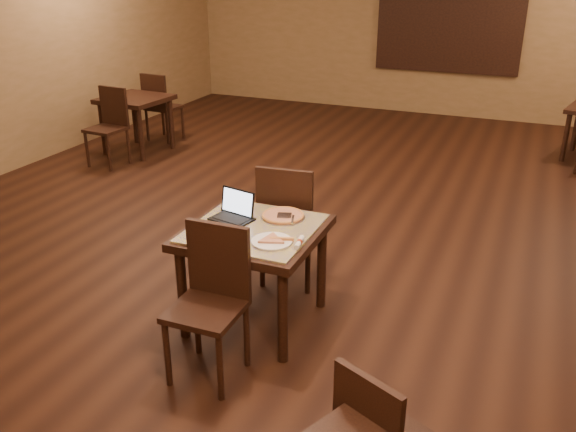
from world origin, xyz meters
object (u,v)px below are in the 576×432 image
at_px(chair_main_near, 212,293).
at_px(other_table_b_chair_far, 160,103).
at_px(laptop, 234,211).
at_px(tiled_table, 254,240).
at_px(other_table_b, 136,106).
at_px(other_table_b_chair_near, 110,122).
at_px(pizza_pan, 283,217).
at_px(chair_main_far, 288,219).

xyz_separation_m(chair_main_near, other_table_b_chair_far, (-3.36, 4.44, -0.01)).
bearing_deg(laptop, tiled_table, -13.61).
distance_m(chair_main_near, laptop, 0.78).
bearing_deg(chair_main_near, other_table_b_chair_far, 126.35).
bearing_deg(other_table_b, other_table_b_chair_near, -84.82).
distance_m(tiled_table, pizza_pan, 0.29).
xyz_separation_m(pizza_pan, other_table_b_chair_near, (-3.47, 2.44, -0.21)).
height_order(pizza_pan, other_table_b, pizza_pan).
bearing_deg(other_table_b_chair_far, chair_main_far, 140.85).
height_order(chair_main_far, laptop, chair_main_far).
relative_size(chair_main_near, other_table_b, 1.14).
bearing_deg(other_table_b_chair_near, chair_main_far, -27.10).
bearing_deg(pizza_pan, chair_main_far, 106.74).
height_order(laptop, pizza_pan, laptop).
height_order(tiled_table, other_table_b_chair_near, other_table_b_chair_near).
bearing_deg(other_table_b_chair_far, pizza_pan, 138.66).
distance_m(pizza_pan, other_table_b, 4.60).
height_order(chair_main_near, pizza_pan, chair_main_near).
height_order(chair_main_far, other_table_b_chair_near, chair_main_far).
relative_size(chair_main_near, other_table_b_chair_far, 1.01).
bearing_deg(laptop, chair_main_far, 79.96).
bearing_deg(chair_main_far, other_table_b_chair_far, -49.27).
relative_size(tiled_table, laptop, 2.83).
height_order(chair_main_near, other_table_b_chair_far, chair_main_near).
relative_size(chair_main_near, other_table_b_chair_near, 1.01).
xyz_separation_m(chair_main_far, other_table_b, (-3.37, 2.64, 0.05)).
relative_size(chair_main_far, other_table_b_chair_far, 1.05).
xyz_separation_m(chair_main_far, laptop, (-0.21, -0.51, 0.23)).
height_order(tiled_table, chair_main_near, chair_main_near).
bearing_deg(pizza_pan, chair_main_near, -98.09).
xyz_separation_m(tiled_table, other_table_b, (-3.36, 3.25, -0.03)).
relative_size(pizza_pan, other_table_b_chair_near, 0.33).
distance_m(tiled_table, chair_main_near, 0.62).
relative_size(chair_main_far, pizza_pan, 3.19).
xyz_separation_m(chair_main_near, pizza_pan, (0.12, 0.85, 0.20)).
bearing_deg(other_table_b_chair_far, laptop, 134.80).
bearing_deg(other_table_b, chair_main_far, -33.63).
distance_m(other_table_b_chair_near, other_table_b_chair_far, 1.15).
bearing_deg(laptop, other_table_b_chair_near, 152.82).
distance_m(laptop, other_table_b, 4.47).
xyz_separation_m(other_table_b_chair_near, other_table_b_chair_far, (-0.01, 1.15, 0.00)).
bearing_deg(tiled_table, other_table_b_chair_near, 141.00).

